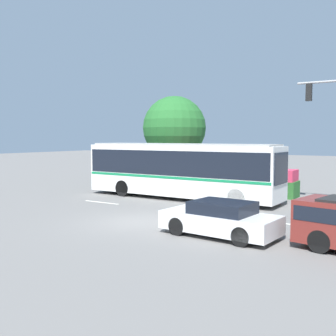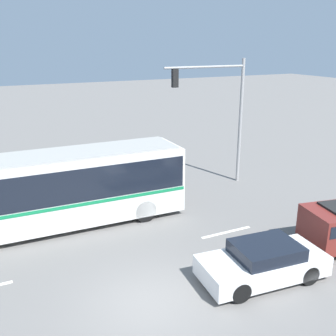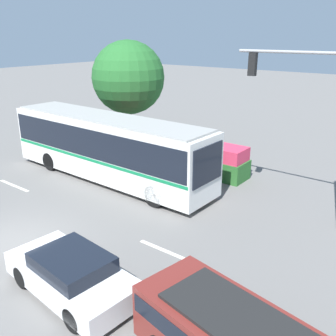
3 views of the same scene
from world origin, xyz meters
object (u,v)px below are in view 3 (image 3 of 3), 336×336
city_bus (107,144)px  street_tree_left (128,78)px  traffic_light_pole (324,111)px  sedan_foreground (72,274)px

city_bus → street_tree_left: bearing=125.1°
city_bus → traffic_light_pole: bearing=9.8°
city_bus → traffic_light_pole: traffic_light_pole is taller
street_tree_left → sedan_foreground: bearing=-52.8°
traffic_light_pole → street_tree_left: traffic_light_pole is taller
sedan_foreground → traffic_light_pole: 10.30m
sedan_foreground → street_tree_left: (-10.01, 13.20, 3.74)m
city_bus → street_tree_left: street_tree_left is taller
sedan_foreground → street_tree_left: size_ratio=0.65×
sedan_foreground → street_tree_left: 16.99m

